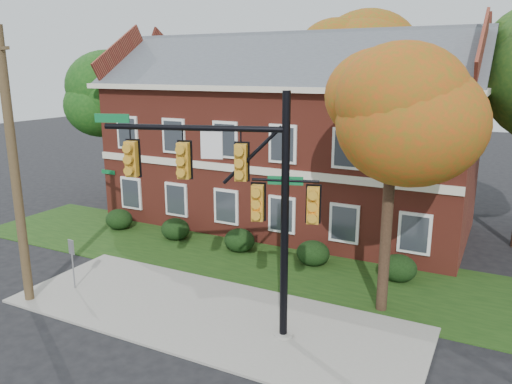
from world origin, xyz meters
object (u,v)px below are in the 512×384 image
at_px(hedge_center, 239,240).
at_px(hedge_far_left, 119,219).
at_px(traffic_signal, 239,190).
at_px(tree_near_right, 401,113).
at_px(hedge_far_right, 398,268).
at_px(hedge_left, 175,229).
at_px(hedge_right, 313,253).
at_px(tree_left_rear, 125,92).
at_px(utility_pole, 14,170).
at_px(sign_post, 72,256).
at_px(tree_far_rear, 359,54).
at_px(apartment_building, 288,128).

bearing_deg(hedge_center, hedge_far_left, 180.00).
distance_m(hedge_center, traffic_signal, 8.27).
bearing_deg(tree_near_right, hedge_far_right, 94.52).
relative_size(hedge_left, hedge_center, 1.00).
height_order(tree_near_right, traffic_signal, tree_near_right).
bearing_deg(hedge_right, hedge_left, 180.00).
bearing_deg(hedge_right, tree_left_rear, 162.63).
distance_m(hedge_far_left, utility_pole, 9.17).
bearing_deg(hedge_far_left, sign_post, -60.89).
bearing_deg(hedge_right, tree_near_right, -37.28).
xyz_separation_m(tree_left_rear, tree_far_rear, (11.07, 8.96, 2.16)).
distance_m(hedge_left, hedge_center, 3.50).
bearing_deg(tree_left_rear, hedge_center, -23.04).
distance_m(hedge_far_right, tree_left_rear, 18.30).
bearing_deg(hedge_right, hedge_far_right, 0.00).
height_order(tree_left_rear, tree_far_rear, tree_far_rear).
distance_m(hedge_right, sign_post, 9.44).
relative_size(tree_left_rear, traffic_signal, 1.20).
xyz_separation_m(hedge_left, tree_left_rear, (-6.23, 4.14, 6.16)).
height_order(hedge_center, traffic_signal, traffic_signal).
height_order(hedge_left, tree_left_rear, tree_left_rear).
distance_m(hedge_center, tree_left_rear, 12.23).
xyz_separation_m(hedge_center, traffic_signal, (3.51, -6.28, 4.07)).
height_order(hedge_center, hedge_right, same).
distance_m(tree_near_right, sign_post, 12.47).
relative_size(hedge_left, sign_post, 0.72).
bearing_deg(hedge_center, hedge_right, 0.00).
distance_m(hedge_left, utility_pole, 8.77).
bearing_deg(apartment_building, hedge_right, -56.33).
height_order(apartment_building, hedge_left, apartment_building).
bearing_deg(hedge_far_right, apartment_building, 143.11).
distance_m(hedge_left, tree_left_rear, 9.69).
height_order(tree_near_right, sign_post, tree_near_right).
height_order(hedge_center, hedge_far_right, same).
distance_m(apartment_building, tree_far_rear, 8.84).
relative_size(hedge_far_left, traffic_signal, 0.19).
height_order(hedge_far_left, tree_near_right, tree_near_right).
xyz_separation_m(hedge_center, hedge_far_right, (7.00, 0.00, 0.00)).
bearing_deg(hedge_far_left, traffic_signal, -30.88).
height_order(hedge_far_right, traffic_signal, traffic_signal).
xyz_separation_m(apartment_building, utility_pole, (-4.24, -12.92, -0.26)).
height_order(tree_left_rear, utility_pole, utility_pole).
bearing_deg(tree_far_rear, hedge_far_left, -122.50).
bearing_deg(tree_far_rear, tree_near_right, -69.73).
bearing_deg(sign_post, hedge_left, 96.99).
bearing_deg(hedge_left, sign_post, -90.00).
distance_m(tree_far_rear, traffic_signal, 19.95).
bearing_deg(traffic_signal, utility_pole, 172.73).
height_order(apartment_building, traffic_signal, apartment_building).
relative_size(hedge_far_left, utility_pole, 0.15).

